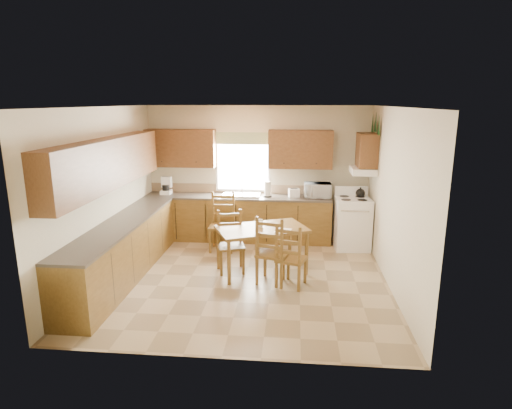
# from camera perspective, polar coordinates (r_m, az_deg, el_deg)

# --- Properties ---
(floor) EXTENTS (4.50, 4.50, 0.00)m
(floor) POSITION_cam_1_polar(r_m,az_deg,el_deg) (7.02, -1.47, -9.71)
(floor) COLOR #9B8663
(floor) RESTS_ON ground
(ceiling) EXTENTS (4.50, 4.50, 0.00)m
(ceiling) POSITION_cam_1_polar(r_m,az_deg,el_deg) (6.45, -1.62, 12.90)
(ceiling) COLOR #985A30
(ceiling) RESTS_ON floor
(wall_left) EXTENTS (4.50, 4.50, 0.00)m
(wall_left) POSITION_cam_1_polar(r_m,az_deg,el_deg) (7.22, -19.56, 1.40)
(wall_left) COLOR beige
(wall_left) RESTS_ON floor
(wall_right) EXTENTS (4.50, 4.50, 0.00)m
(wall_right) POSITION_cam_1_polar(r_m,az_deg,el_deg) (6.72, 17.87, 0.66)
(wall_right) COLOR beige
(wall_right) RESTS_ON floor
(wall_back) EXTENTS (4.50, 4.50, 0.00)m
(wall_back) POSITION_cam_1_polar(r_m,az_deg,el_deg) (8.80, 0.20, 4.28)
(wall_back) COLOR beige
(wall_back) RESTS_ON floor
(wall_front) EXTENTS (4.50, 4.50, 0.00)m
(wall_front) POSITION_cam_1_polar(r_m,az_deg,el_deg) (4.46, -4.98, -5.18)
(wall_front) COLOR beige
(wall_front) RESTS_ON floor
(lower_cab_back) EXTENTS (3.75, 0.60, 0.88)m
(lower_cab_back) POSITION_cam_1_polar(r_m,az_deg,el_deg) (8.75, -2.42, -1.90)
(lower_cab_back) COLOR brown
(lower_cab_back) RESTS_ON floor
(lower_cab_left) EXTENTS (0.60, 3.60, 0.88)m
(lower_cab_left) POSITION_cam_1_polar(r_m,az_deg,el_deg) (7.21, -17.30, -5.97)
(lower_cab_left) COLOR brown
(lower_cab_left) RESTS_ON floor
(counter_back) EXTENTS (3.75, 0.63, 0.04)m
(counter_back) POSITION_cam_1_polar(r_m,az_deg,el_deg) (8.64, -2.46, 1.04)
(counter_back) COLOR #474039
(counter_back) RESTS_ON lower_cab_back
(counter_left) EXTENTS (0.63, 3.60, 0.04)m
(counter_left) POSITION_cam_1_polar(r_m,az_deg,el_deg) (7.07, -17.57, -2.45)
(counter_left) COLOR #474039
(counter_left) RESTS_ON lower_cab_left
(backsplash) EXTENTS (3.75, 0.01, 0.18)m
(backsplash) POSITION_cam_1_polar(r_m,az_deg,el_deg) (8.89, -2.21, 2.14)
(backsplash) COLOR #8E7456
(backsplash) RESTS_ON counter_back
(upper_cab_back_left) EXTENTS (1.41, 0.33, 0.75)m
(upper_cab_back_left) POSITION_cam_1_polar(r_m,az_deg,el_deg) (8.84, -10.01, 7.42)
(upper_cab_back_left) COLOR brown
(upper_cab_back_left) RESTS_ON wall_back
(upper_cab_back_right) EXTENTS (1.25, 0.33, 0.75)m
(upper_cab_back_right) POSITION_cam_1_polar(r_m,az_deg,el_deg) (8.54, 5.93, 7.33)
(upper_cab_back_right) COLOR brown
(upper_cab_back_right) RESTS_ON wall_back
(upper_cab_left) EXTENTS (0.33, 3.60, 0.75)m
(upper_cab_left) POSITION_cam_1_polar(r_m,az_deg,el_deg) (6.93, -19.16, 5.20)
(upper_cab_left) COLOR brown
(upper_cab_left) RESTS_ON wall_left
(upper_cab_stove) EXTENTS (0.33, 0.62, 0.62)m
(upper_cab_stove) POSITION_cam_1_polar(r_m,az_deg,el_deg) (8.20, 14.56, 7.03)
(upper_cab_stove) COLOR brown
(upper_cab_stove) RESTS_ON wall_right
(range_hood) EXTENTS (0.44, 0.62, 0.12)m
(range_hood) POSITION_cam_1_polar(r_m,az_deg,el_deg) (8.24, 14.06, 4.43)
(range_hood) COLOR white
(range_hood) RESTS_ON wall_right
(window_frame) EXTENTS (1.13, 0.02, 1.18)m
(window_frame) POSITION_cam_1_polar(r_m,az_deg,el_deg) (8.77, -1.77, 5.56)
(window_frame) COLOR white
(window_frame) RESTS_ON wall_back
(window_pane) EXTENTS (1.05, 0.01, 1.10)m
(window_pane) POSITION_cam_1_polar(r_m,az_deg,el_deg) (8.77, -1.78, 5.56)
(window_pane) COLOR white
(window_pane) RESTS_ON wall_back
(window_valance) EXTENTS (1.19, 0.01, 0.24)m
(window_valance) POSITION_cam_1_polar(r_m,az_deg,el_deg) (8.69, -1.82, 8.80)
(window_valance) COLOR #426B34
(window_valance) RESTS_ON wall_back
(sink_basin) EXTENTS (0.75, 0.45, 0.04)m
(sink_basin) POSITION_cam_1_polar(r_m,az_deg,el_deg) (8.62, -1.96, 1.29)
(sink_basin) COLOR silver
(sink_basin) RESTS_ON counter_back
(pine_decal_a) EXTENTS (0.22, 0.22, 0.36)m
(pine_decal_a) POSITION_cam_1_polar(r_m,az_deg,el_deg) (7.87, 16.08, 10.19)
(pine_decal_a) COLOR #123516
(pine_decal_a) RESTS_ON wall_right
(pine_decal_b) EXTENTS (0.22, 0.22, 0.36)m
(pine_decal_b) POSITION_cam_1_polar(r_m,az_deg,el_deg) (8.18, 15.70, 10.61)
(pine_decal_b) COLOR #123516
(pine_decal_b) RESTS_ON wall_right
(pine_decal_c) EXTENTS (0.22, 0.22, 0.36)m
(pine_decal_c) POSITION_cam_1_polar(r_m,az_deg,el_deg) (8.50, 15.30, 10.46)
(pine_decal_c) COLOR #123516
(pine_decal_c) RESTS_ON wall_right
(stove) EXTENTS (0.69, 0.71, 0.96)m
(stove) POSITION_cam_1_polar(r_m,az_deg,el_deg) (8.44, 12.65, -2.51)
(stove) COLOR white
(stove) RESTS_ON floor
(coffeemaker) EXTENTS (0.22, 0.26, 0.35)m
(coffeemaker) POSITION_cam_1_polar(r_m,az_deg,el_deg) (8.95, -11.92, 2.50)
(coffeemaker) COLOR white
(coffeemaker) RESTS_ON counter_back
(paper_towel) EXTENTS (0.17, 0.17, 0.31)m
(paper_towel) POSITION_cam_1_polar(r_m,az_deg,el_deg) (8.52, 1.55, 2.07)
(paper_towel) COLOR white
(paper_towel) RESTS_ON counter_back
(toaster) EXTENTS (0.23, 0.18, 0.17)m
(toaster) POSITION_cam_1_polar(r_m,az_deg,el_deg) (8.53, 5.08, 1.55)
(toaster) COLOR white
(toaster) RESTS_ON counter_back
(microwave) EXTENTS (0.49, 0.36, 0.29)m
(microwave) POSITION_cam_1_polar(r_m,az_deg,el_deg) (8.54, 8.18, 1.89)
(microwave) COLOR white
(microwave) RESTS_ON counter_back
(dining_table) EXTENTS (1.63, 1.32, 0.76)m
(dining_table) POSITION_cam_1_polar(r_m,az_deg,el_deg) (7.12, 0.76, -6.05)
(dining_table) COLOR brown
(dining_table) RESTS_ON floor
(chair_near_left) EXTENTS (0.52, 0.50, 1.00)m
(chair_near_left) POSITION_cam_1_polar(r_m,az_deg,el_deg) (6.58, 4.74, -6.72)
(chair_near_left) COLOR brown
(chair_near_left) RESTS_ON floor
(chair_near_right) EXTENTS (0.56, 0.54, 1.09)m
(chair_near_right) POSITION_cam_1_polar(r_m,az_deg,el_deg) (6.66, 2.29, -6.01)
(chair_near_right) COLOR brown
(chair_near_right) RESTS_ON floor
(chair_far_left) EXTENTS (0.47, 0.44, 1.09)m
(chair_far_left) POSITION_cam_1_polar(r_m,az_deg,el_deg) (8.11, -4.58, -2.42)
(chair_far_left) COLOR brown
(chair_far_left) RESTS_ON floor
(chair_far_right) EXTENTS (0.52, 0.50, 1.01)m
(chair_far_right) POSITION_cam_1_polar(r_m,az_deg,el_deg) (7.11, -3.35, -5.06)
(chair_far_right) COLOR brown
(chair_far_right) RESTS_ON floor
(table_paper) EXTENTS (0.29, 0.34, 0.00)m
(table_paper) POSITION_cam_1_polar(r_m,az_deg,el_deg) (6.86, 3.61, -3.49)
(table_paper) COLOR white
(table_paper) RESTS_ON dining_table
(table_card) EXTENTS (0.10, 0.06, 0.13)m
(table_card) POSITION_cam_1_polar(r_m,az_deg,el_deg) (7.02, 0.51, -2.49)
(table_card) COLOR white
(table_card) RESTS_ON dining_table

